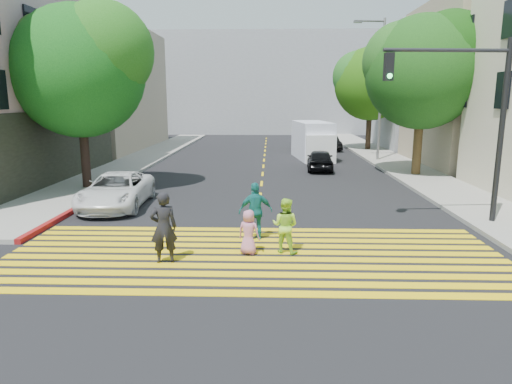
{
  "coord_description": "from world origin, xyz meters",
  "views": [
    {
      "loc": [
        0.42,
        -10.43,
        4.13
      ],
      "look_at": [
        0.0,
        3.0,
        1.4
      ],
      "focal_mm": 32.0,
      "sensor_mm": 36.0,
      "label": 1
    }
  ],
  "objects_px": {
    "pedestrian_extra": "(256,211)",
    "silver_car": "(306,139)",
    "tree_left": "(80,65)",
    "pedestrian_child": "(249,232)",
    "pedestrian_man": "(164,227)",
    "white_van": "(313,142)",
    "dark_car_near": "(320,160)",
    "traffic_signal": "(470,107)",
    "dark_car_parked": "(329,143)",
    "tree_right_near": "(425,66)",
    "white_sedan": "(116,190)",
    "pedestrian_woman": "(285,226)",
    "tree_right_far": "(372,80)"
  },
  "relations": [
    {
      "from": "white_sedan",
      "to": "dark_car_parked",
      "type": "xyz_separation_m",
      "value": [
        10.87,
        20.68,
        -0.05
      ]
    },
    {
      "from": "pedestrian_man",
      "to": "white_van",
      "type": "height_order",
      "value": "white_van"
    },
    {
      "from": "pedestrian_woman",
      "to": "white_sedan",
      "type": "relative_size",
      "value": 0.32
    },
    {
      "from": "tree_right_far",
      "to": "dark_car_near",
      "type": "relative_size",
      "value": 2.27
    },
    {
      "from": "tree_right_far",
      "to": "pedestrian_woman",
      "type": "bearing_deg",
      "value": -106.67
    },
    {
      "from": "tree_right_near",
      "to": "silver_car",
      "type": "xyz_separation_m",
      "value": [
        -4.77,
        16.77,
        -5.21
      ]
    },
    {
      "from": "white_van",
      "to": "pedestrian_child",
      "type": "bearing_deg",
      "value": -107.27
    },
    {
      "from": "dark_car_near",
      "to": "traffic_signal",
      "type": "distance_m",
      "value": 12.86
    },
    {
      "from": "tree_left",
      "to": "white_van",
      "type": "distance_m",
      "value": 16.87
    },
    {
      "from": "white_sedan",
      "to": "silver_car",
      "type": "bearing_deg",
      "value": 66.54
    },
    {
      "from": "white_sedan",
      "to": "white_van",
      "type": "xyz_separation_m",
      "value": [
        8.99,
        14.96,
        0.57
      ]
    },
    {
      "from": "white_van",
      "to": "tree_right_far",
      "type": "bearing_deg",
      "value": 39.71
    },
    {
      "from": "silver_car",
      "to": "white_van",
      "type": "distance_m",
      "value": 9.48
    },
    {
      "from": "dark_car_near",
      "to": "pedestrian_man",
      "type": "bearing_deg",
      "value": 74.25
    },
    {
      "from": "tree_right_near",
      "to": "dark_car_parked",
      "type": "bearing_deg",
      "value": 103.61
    },
    {
      "from": "pedestrian_man",
      "to": "dark_car_parked",
      "type": "distance_m",
      "value": 27.83
    },
    {
      "from": "white_sedan",
      "to": "dark_car_near",
      "type": "relative_size",
      "value": 1.29
    },
    {
      "from": "silver_car",
      "to": "dark_car_parked",
      "type": "relative_size",
      "value": 1.16
    },
    {
      "from": "dark_car_parked",
      "to": "tree_left",
      "type": "bearing_deg",
      "value": -134.6
    },
    {
      "from": "pedestrian_man",
      "to": "pedestrian_child",
      "type": "xyz_separation_m",
      "value": [
        2.14,
        0.72,
        -0.31
      ]
    },
    {
      "from": "pedestrian_man",
      "to": "pedestrian_extra",
      "type": "height_order",
      "value": "pedestrian_man"
    },
    {
      "from": "tree_right_near",
      "to": "pedestrian_man",
      "type": "distance_m",
      "value": 18.12
    },
    {
      "from": "tree_left",
      "to": "dark_car_near",
      "type": "relative_size",
      "value": 2.26
    },
    {
      "from": "pedestrian_child",
      "to": "dark_car_near",
      "type": "bearing_deg",
      "value": -83.66
    },
    {
      "from": "pedestrian_child",
      "to": "silver_car",
      "type": "bearing_deg",
      "value": -77.82
    },
    {
      "from": "pedestrian_extra",
      "to": "white_van",
      "type": "height_order",
      "value": "white_van"
    },
    {
      "from": "tree_left",
      "to": "tree_right_far",
      "type": "xyz_separation_m",
      "value": [
        16.5,
        17.04,
        0.02
      ]
    },
    {
      "from": "tree_right_near",
      "to": "pedestrian_man",
      "type": "relative_size",
      "value": 4.64
    },
    {
      "from": "pedestrian_extra",
      "to": "silver_car",
      "type": "relative_size",
      "value": 0.4
    },
    {
      "from": "tree_left",
      "to": "tree_right_far",
      "type": "distance_m",
      "value": 23.71
    },
    {
      "from": "white_sedan",
      "to": "white_van",
      "type": "height_order",
      "value": "white_van"
    },
    {
      "from": "pedestrian_man",
      "to": "white_van",
      "type": "distance_m",
      "value": 21.82
    },
    {
      "from": "pedestrian_man",
      "to": "pedestrian_woman",
      "type": "bearing_deg",
      "value": 179.83
    },
    {
      "from": "tree_right_near",
      "to": "traffic_signal",
      "type": "relative_size",
      "value": 1.43
    },
    {
      "from": "pedestrian_man",
      "to": "dark_car_near",
      "type": "xyz_separation_m",
      "value": [
        5.67,
        15.76,
        -0.3
      ]
    },
    {
      "from": "pedestrian_extra",
      "to": "silver_car",
      "type": "xyz_separation_m",
      "value": [
        3.7,
        28.46,
        -0.24
      ]
    },
    {
      "from": "tree_right_near",
      "to": "dark_car_parked",
      "type": "distance_m",
      "value": 14.39
    },
    {
      "from": "pedestrian_woman",
      "to": "white_van",
      "type": "height_order",
      "value": "white_van"
    },
    {
      "from": "pedestrian_man",
      "to": "silver_car",
      "type": "relative_size",
      "value": 0.43
    },
    {
      "from": "tree_left",
      "to": "pedestrian_extra",
      "type": "bearing_deg",
      "value": -42.83
    },
    {
      "from": "dark_car_near",
      "to": "silver_car",
      "type": "distance_m",
      "value": 14.75
    },
    {
      "from": "pedestrian_man",
      "to": "traffic_signal",
      "type": "xyz_separation_m",
      "value": [
        9.05,
        3.78,
        2.97
      ]
    },
    {
      "from": "tree_right_far",
      "to": "tree_right_near",
      "type": "bearing_deg",
      "value": -90.18
    },
    {
      "from": "tree_left",
      "to": "pedestrian_child",
      "type": "relative_size",
      "value": 6.8
    },
    {
      "from": "dark_car_near",
      "to": "traffic_signal",
      "type": "height_order",
      "value": "traffic_signal"
    },
    {
      "from": "tree_left",
      "to": "traffic_signal",
      "type": "xyz_separation_m",
      "value": [
        14.75,
        -5.66,
        -1.74
      ]
    },
    {
      "from": "dark_car_parked",
      "to": "white_van",
      "type": "xyz_separation_m",
      "value": [
        -1.87,
        -5.72,
        0.62
      ]
    },
    {
      "from": "pedestrian_woman",
      "to": "traffic_signal",
      "type": "relative_size",
      "value": 0.25
    },
    {
      "from": "traffic_signal",
      "to": "white_van",
      "type": "bearing_deg",
      "value": 95.85
    },
    {
      "from": "pedestrian_man",
      "to": "dark_car_parked",
      "type": "xyz_separation_m",
      "value": [
        7.6,
        26.77,
        -0.32
      ]
    }
  ]
}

